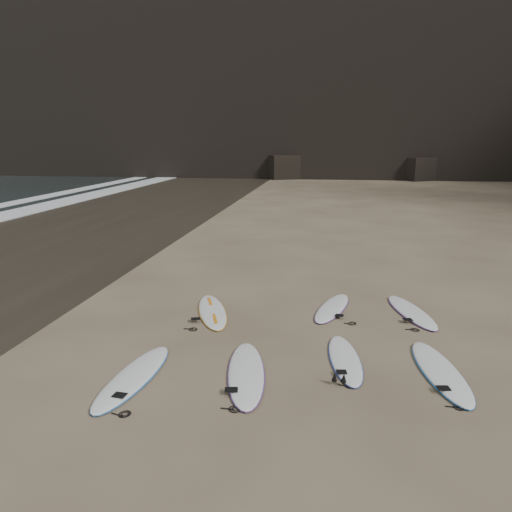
{
  "coord_description": "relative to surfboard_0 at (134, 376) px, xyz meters",
  "views": [
    {
      "loc": [
        -0.64,
        -9.03,
        4.2
      ],
      "look_at": [
        -2.33,
        2.27,
        1.5
      ],
      "focal_mm": 35.0,
      "sensor_mm": 36.0,
      "label": 1
    }
  ],
  "objects": [
    {
      "name": "surfboard_7",
      "position": [
        5.45,
        4.29,
        -0.0
      ],
      "size": [
        1.26,
        2.63,
        0.09
      ],
      "primitive_type": "ellipsoid",
      "rotation": [
        0.0,
        0.0,
        0.26
      ],
      "color": "white",
      "rests_on": "ground"
    },
    {
      "name": "wet_sand",
      "position": [
        -8.97,
        11.25,
        -0.04
      ],
      "size": [
        12.0,
        200.0,
        0.01
      ],
      "primitive_type": "cube",
      "color": "#383026",
      "rests_on": "ground"
    },
    {
      "name": "ground",
      "position": [
        4.03,
        1.25,
        -0.05
      ],
      "size": [
        240.0,
        240.0,
        0.0
      ],
      "primitive_type": "plane",
      "color": "#897559",
      "rests_on": "ground"
    },
    {
      "name": "surfboard_6",
      "position": [
        3.52,
        4.31,
        -0.0
      ],
      "size": [
        1.17,
        2.48,
        0.09
      ],
      "primitive_type": "ellipsoid",
      "rotation": [
        0.0,
        0.0,
        -0.25
      ],
      "color": "white",
      "rests_on": "ground"
    },
    {
      "name": "surfboard_5",
      "position": [
        0.59,
        3.59,
        -0.0
      ],
      "size": [
        1.43,
        2.66,
        0.09
      ],
      "primitive_type": "ellipsoid",
      "rotation": [
        0.0,
        0.0,
        0.33
      ],
      "color": "white",
      "rests_on": "ground"
    },
    {
      "name": "surfboard_3",
      "position": [
        5.49,
        1.04,
        0.0
      ],
      "size": [
        1.01,
        2.75,
        0.1
      ],
      "primitive_type": "ellipsoid",
      "rotation": [
        0.0,
        0.0,
        0.14
      ],
      "color": "white",
      "rests_on": "ground"
    },
    {
      "name": "surfboard_2",
      "position": [
        3.77,
        1.31,
        -0.01
      ],
      "size": [
        0.83,
        2.36,
        0.08
      ],
      "primitive_type": "ellipsoid",
      "rotation": [
        0.0,
        0.0,
        0.12
      ],
      "color": "white",
      "rests_on": "ground"
    },
    {
      "name": "surfboard_1",
      "position": [
        1.97,
        0.44,
        0.0
      ],
      "size": [
        1.09,
        2.76,
        0.1
      ],
      "primitive_type": "ellipsoid",
      "rotation": [
        0.0,
        0.0,
        0.17
      ],
      "color": "white",
      "rests_on": "ground"
    },
    {
      "name": "surfboard_0",
      "position": [
        0.0,
        0.0,
        0.0
      ],
      "size": [
        0.87,
        2.73,
        0.1
      ],
      "primitive_type": "ellipsoid",
      "rotation": [
        0.0,
        0.0,
        -0.08
      ],
      "color": "white",
      "rests_on": "ground"
    }
  ]
}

